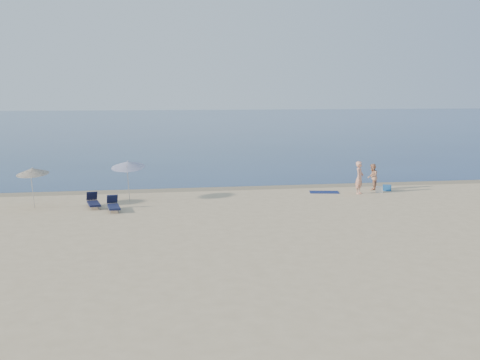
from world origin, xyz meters
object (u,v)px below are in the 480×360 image
(person_right, at_px, (372,177))
(umbrella_near, at_px, (128,164))
(person_left, at_px, (359,178))
(blue_cooler, at_px, (387,188))

(person_right, height_order, umbrella_near, umbrella_near)
(umbrella_near, bearing_deg, person_right, 21.29)
(person_right, bearing_deg, umbrella_near, -54.66)
(umbrella_near, bearing_deg, person_left, 16.52)
(person_right, xyz_separation_m, blue_cooler, (0.73, -0.47, -0.60))
(person_left, bearing_deg, person_right, -9.35)
(blue_cooler, bearing_deg, person_left, -136.59)
(person_right, relative_size, blue_cooler, 3.16)
(person_left, bearing_deg, blue_cooler, -32.44)
(person_left, distance_m, umbrella_near, 13.00)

